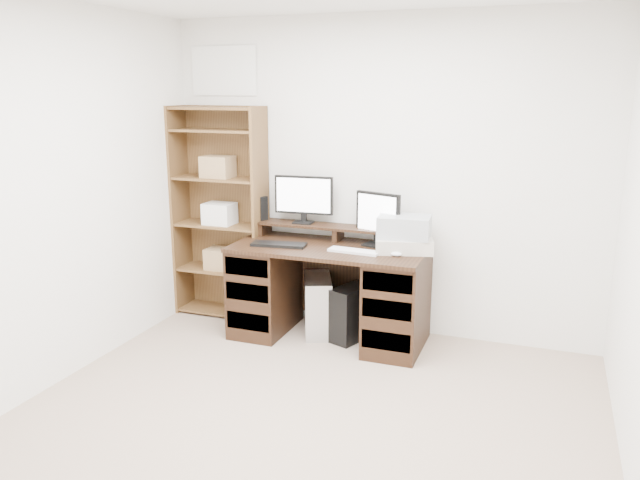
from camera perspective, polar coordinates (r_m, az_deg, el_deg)
The scene contains 14 objects.
room at distance 3.12m, azimuth -4.21°, elevation 0.88°, with size 3.54×4.04×2.54m.
desk at distance 4.92m, azimuth 0.86°, elevation -4.66°, with size 1.50×0.70×0.75m.
riser_shelf at distance 4.99m, azimuth 1.68°, elevation 1.00°, with size 1.40×0.22×0.12m.
monitor_wide at distance 5.05m, azimuth -1.50°, elevation 3.97°, with size 0.49×0.14×0.38m.
monitor_small at distance 4.81m, azimuth 5.29°, elevation 2.11°, with size 0.37×0.19×0.42m.
speaker at distance 5.21m, azimuth -5.40°, elevation 2.93°, with size 0.08×0.08×0.20m, color black.
keyboard_black at distance 4.84m, azimuth -3.78°, elevation -0.41°, with size 0.42×0.14×0.02m, color black.
keyboard_white at distance 4.65m, azimuth 3.14°, elevation -1.03°, with size 0.39×0.12×0.02m, color white.
mouse at distance 4.57m, azimuth 6.99°, elevation -1.29°, with size 0.08×0.05×0.03m, color silver.
printer at distance 4.72m, azimuth 7.67°, elevation -0.37°, with size 0.42×0.31×0.10m, color #B7ADA0.
basket at distance 4.69m, azimuth 7.73°, elevation 1.21°, with size 0.38×0.27×0.16m, color #9BA0A5.
tower_silver at distance 5.08m, azimuth -0.21°, elevation -5.94°, with size 0.21×0.47×0.47m, color #B7BABE.
tower_black at distance 4.97m, azimuth 3.19°, elevation -6.59°, with size 0.33×0.47×0.43m.
bookshelf at distance 5.40m, azimuth -9.04°, elevation 2.64°, with size 0.80×0.30×1.80m.
Camera 1 is at (1.27, -2.76, 1.94)m, focal length 35.00 mm.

